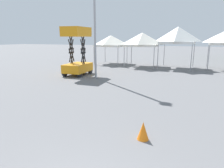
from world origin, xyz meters
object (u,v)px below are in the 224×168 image
at_px(scissor_lift, 78,60).
at_px(canopy_tent_right_of_center, 142,40).
at_px(canopy_tent_far_left, 111,41).
at_px(traffic_cone_lot_center, 143,131).
at_px(canopy_tent_behind_left, 178,35).
at_px(light_pole_near_lift, 95,8).

bearing_deg(scissor_lift, canopy_tent_right_of_center, 61.91).
bearing_deg(canopy_tent_far_left, traffic_cone_lot_center, -65.26).
bearing_deg(canopy_tent_far_left, canopy_tent_right_of_center, -14.51).
bearing_deg(canopy_tent_behind_left, light_pole_near_lift, -124.01).
bearing_deg(canopy_tent_right_of_center, traffic_cone_lot_center, -76.53).
relative_size(canopy_tent_far_left, light_pole_near_lift, 0.37).
relative_size(canopy_tent_behind_left, light_pole_near_lift, 0.46).
distance_m(canopy_tent_behind_left, scissor_lift, 9.31).
bearing_deg(scissor_lift, light_pole_near_lift, -19.65).
relative_size(canopy_tent_right_of_center, canopy_tent_behind_left, 0.87).
xyz_separation_m(canopy_tent_far_left, traffic_cone_lot_center, (6.91, -15.00, -2.13)).
bearing_deg(canopy_tent_far_left, canopy_tent_behind_left, -6.65).
relative_size(canopy_tent_right_of_center, light_pole_near_lift, 0.40).
relative_size(canopy_tent_right_of_center, traffic_cone_lot_center, 6.34).
xyz_separation_m(canopy_tent_right_of_center, canopy_tent_behind_left, (3.18, 0.13, 0.39)).
height_order(canopy_tent_far_left, traffic_cone_lot_center, canopy_tent_far_left).
distance_m(scissor_lift, light_pole_near_lift, 3.93).
distance_m(canopy_tent_behind_left, light_pole_near_lift, 8.62).
bearing_deg(light_pole_near_lift, canopy_tent_right_of_center, 77.27).
distance_m(canopy_tent_right_of_center, traffic_cone_lot_center, 14.66).
height_order(canopy_tent_right_of_center, canopy_tent_behind_left, canopy_tent_behind_left).
bearing_deg(traffic_cone_lot_center, canopy_tent_far_left, 114.74).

